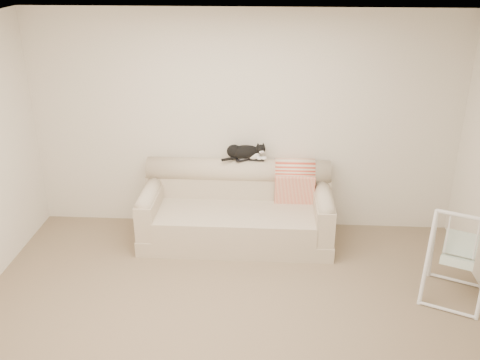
# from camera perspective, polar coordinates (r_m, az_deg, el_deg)

# --- Properties ---
(ground_plane) EXTENTS (5.00, 5.00, 0.00)m
(ground_plane) POSITION_cam_1_polar(r_m,az_deg,el_deg) (5.09, -0.97, -15.15)
(ground_plane) COLOR #7C6950
(ground_plane) RESTS_ON ground
(room_shell) EXTENTS (5.04, 4.04, 2.60)m
(room_shell) POSITION_cam_1_polar(r_m,az_deg,el_deg) (4.30, -1.11, 0.89)
(room_shell) COLOR beige
(room_shell) RESTS_ON ground
(sofa) EXTENTS (2.20, 0.93, 0.90)m
(sofa) POSITION_cam_1_polar(r_m,az_deg,el_deg) (6.26, -0.34, -3.30)
(sofa) COLOR tan
(sofa) RESTS_ON ground
(remote_a) EXTENTS (0.18, 0.13, 0.03)m
(remote_a) POSITION_cam_1_polar(r_m,az_deg,el_deg) (6.23, 0.37, 2.19)
(remote_a) COLOR black
(remote_a) RESTS_ON sofa
(remote_b) EXTENTS (0.17, 0.05, 0.02)m
(remote_b) POSITION_cam_1_polar(r_m,az_deg,el_deg) (6.24, 1.81, 2.19)
(remote_b) COLOR black
(remote_b) RESTS_ON sofa
(tuxedo_cat) EXTENTS (0.53, 0.26, 0.21)m
(tuxedo_cat) POSITION_cam_1_polar(r_m,az_deg,el_deg) (6.22, 0.53, 3.02)
(tuxedo_cat) COLOR black
(tuxedo_cat) RESTS_ON sofa
(throw_blanket) EXTENTS (0.46, 0.38, 0.58)m
(throw_blanket) POSITION_cam_1_polar(r_m,az_deg,el_deg) (6.31, 5.86, 0.52)
(throw_blanket) COLOR red
(throw_blanket) RESTS_ON sofa
(baby_swing) EXTENTS (0.75, 0.77, 0.92)m
(baby_swing) POSITION_cam_1_polar(r_m,az_deg,el_deg) (5.60, 22.25, -7.55)
(baby_swing) COLOR white
(baby_swing) RESTS_ON ground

